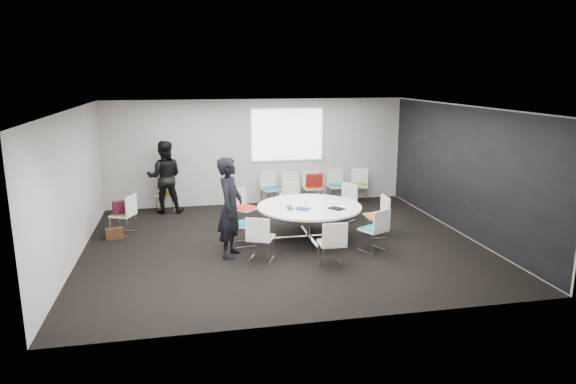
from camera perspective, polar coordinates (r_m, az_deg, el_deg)
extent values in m
cube|color=black|center=(10.74, -0.62, -5.83)|extent=(8.00, 7.00, 0.04)
cube|color=white|center=(10.18, -0.66, 9.47)|extent=(8.00, 7.00, 0.04)
cube|color=#B4AFAA|center=(13.79, -3.40, 4.46)|extent=(8.00, 0.04, 2.80)
cube|color=#B4AFAA|center=(7.05, 4.75, -3.98)|extent=(8.00, 0.04, 2.80)
cube|color=#B4AFAA|center=(10.41, -22.93, 0.61)|extent=(0.04, 7.00, 2.80)
cube|color=#B4AFAA|center=(11.79, 18.94, 2.30)|extent=(0.04, 7.00, 2.80)
cube|color=black|center=(11.78, 18.81, 2.29)|extent=(0.01, 6.94, 2.74)
cube|color=silver|center=(11.03, 2.35, -5.00)|extent=(0.90, 0.90, 0.08)
cylinder|color=silver|center=(10.93, 2.37, -3.38)|extent=(0.10, 0.10, 0.65)
cylinder|color=white|center=(10.84, 2.39, -1.64)|extent=(2.20, 2.20, 0.04)
cube|color=white|center=(13.81, -0.08, 6.38)|extent=(1.90, 0.03, 1.35)
cube|color=silver|center=(11.32, 9.68, -3.81)|extent=(0.43, 0.43, 0.42)
cube|color=white|center=(11.25, 9.73, -2.69)|extent=(0.45, 0.47, 0.04)
cube|color=#DF5818|center=(11.24, 9.73, -2.54)|extent=(0.39, 0.41, 0.03)
cube|color=white|center=(11.27, 10.76, -1.49)|extent=(0.04, 0.46, 0.42)
cube|color=silver|center=(12.39, 6.24, -2.21)|extent=(0.58, 0.58, 0.42)
cube|color=white|center=(12.34, 6.26, -1.18)|extent=(0.62, 0.63, 0.04)
cube|color=#0C6286|center=(12.33, 6.27, -1.04)|extent=(0.54, 0.55, 0.03)
cube|color=white|center=(12.45, 6.88, 0.02)|extent=(0.29, 0.40, 0.42)
cube|color=silver|center=(12.47, 0.60, -2.04)|extent=(0.46, 0.46, 0.42)
cube|color=white|center=(12.41, 0.60, -1.01)|extent=(0.50, 0.48, 0.04)
cube|color=#696015|center=(12.40, 0.60, -0.88)|extent=(0.44, 0.42, 0.03)
cube|color=white|center=(12.55, 0.31, 0.23)|extent=(0.46, 0.08, 0.42)
cube|color=silver|center=(11.82, -4.66, -2.93)|extent=(0.59, 0.59, 0.42)
cube|color=white|center=(11.76, -4.68, -1.86)|extent=(0.64, 0.63, 0.04)
cube|color=red|center=(11.75, -4.69, -1.71)|extent=(0.55, 0.55, 0.03)
cube|color=white|center=(11.84, -5.46, -0.62)|extent=(0.37, 0.33, 0.42)
cube|color=silver|center=(10.63, -4.94, -4.78)|extent=(0.45, 0.45, 0.42)
cube|color=white|center=(10.56, -4.96, -3.60)|extent=(0.48, 0.50, 0.04)
cube|color=#0A6A89|center=(10.55, -4.96, -3.44)|extent=(0.41, 0.43, 0.03)
cube|color=white|center=(10.46, -6.11, -2.48)|extent=(0.08, 0.46, 0.42)
cube|color=silver|center=(9.77, -3.02, -6.39)|extent=(0.56, 0.56, 0.42)
cube|color=white|center=(9.69, -3.04, -5.11)|extent=(0.60, 0.59, 0.04)
cube|color=#607015|center=(9.68, -3.04, -4.94)|extent=(0.52, 0.51, 0.03)
cube|color=white|center=(9.43, -3.40, -4.17)|extent=(0.43, 0.22, 0.42)
cube|color=silver|center=(9.49, 4.85, -7.02)|extent=(0.43, 0.43, 0.42)
cube|color=white|center=(9.41, 4.87, -5.70)|extent=(0.47, 0.45, 0.04)
cube|color=#D75018|center=(9.40, 4.88, -5.53)|extent=(0.41, 0.39, 0.03)
cube|color=white|center=(9.14, 5.24, -4.75)|extent=(0.46, 0.05, 0.42)
cube|color=silver|center=(10.38, 9.42, -5.36)|extent=(0.56, 0.56, 0.42)
cube|color=white|center=(10.31, 9.47, -4.15)|extent=(0.61, 0.60, 0.04)
cube|color=#087B7C|center=(10.30, 9.47, -3.99)|extent=(0.53, 0.52, 0.03)
cube|color=white|center=(10.11, 10.39, -3.17)|extent=(0.43, 0.24, 0.42)
cube|color=silver|center=(13.71, -1.85, -0.64)|extent=(0.53, 0.53, 0.42)
cube|color=white|center=(13.66, -1.85, 0.29)|extent=(0.57, 0.56, 0.04)
cube|color=#0D6485|center=(13.65, -1.85, 0.42)|extent=(0.50, 0.49, 0.03)
cube|color=white|center=(13.79, -2.27, 1.39)|extent=(0.45, 0.18, 0.42)
cube|color=silver|center=(13.76, 0.35, -0.59)|extent=(0.45, 0.45, 0.42)
cube|color=white|center=(13.71, 0.35, 0.35)|extent=(0.50, 0.48, 0.04)
cube|color=olive|center=(13.70, 0.35, 0.47)|extent=(0.43, 0.41, 0.03)
cube|color=white|center=(13.86, 0.25, 1.47)|extent=(0.46, 0.08, 0.42)
cube|color=silver|center=(13.89, 2.70, -0.47)|extent=(0.43, 0.43, 0.42)
cube|color=white|center=(13.84, 2.71, 0.46)|extent=(0.48, 0.46, 0.04)
cube|color=#D95113|center=(13.83, 2.71, 0.58)|extent=(0.41, 0.39, 0.03)
cube|color=white|center=(13.99, 2.48, 1.56)|extent=(0.46, 0.05, 0.42)
cube|color=silver|center=(14.12, 5.47, -0.29)|extent=(0.43, 0.43, 0.42)
cube|color=white|center=(14.07, 5.49, 0.62)|extent=(0.48, 0.46, 0.04)
cube|color=#0A837F|center=(14.06, 5.49, 0.74)|extent=(0.41, 0.39, 0.03)
cube|color=white|center=(14.22, 5.24, 1.70)|extent=(0.46, 0.05, 0.42)
cube|color=silver|center=(14.28, 7.90, -0.21)|extent=(0.54, 0.54, 0.42)
cube|color=white|center=(14.23, 7.93, 0.70)|extent=(0.58, 0.57, 0.04)
cube|color=olive|center=(14.22, 7.93, 0.81)|extent=(0.50, 0.49, 0.03)
cube|color=white|center=(14.39, 7.96, 1.77)|extent=(0.45, 0.19, 0.42)
cube|color=silver|center=(11.85, -17.79, -3.50)|extent=(0.55, 0.55, 0.42)
cube|color=white|center=(11.78, -17.87, -2.42)|extent=(0.58, 0.59, 0.04)
cube|color=#6F6316|center=(11.78, -17.88, -2.28)|extent=(0.50, 0.52, 0.03)
cube|color=white|center=(11.63, -17.04, -1.40)|extent=(0.21, 0.44, 0.42)
cube|color=silver|center=(13.54, -13.37, -1.17)|extent=(0.49, 0.49, 0.42)
cube|color=white|center=(13.49, -13.42, -0.23)|extent=(0.53, 0.52, 0.04)
cube|color=brown|center=(13.48, -13.43, -0.10)|extent=(0.46, 0.45, 0.03)
cube|color=white|center=(13.64, -13.28, 0.92)|extent=(0.46, 0.12, 0.42)
imported|color=black|center=(9.82, -6.44, -1.72)|extent=(0.69, 0.83, 1.94)
imported|color=black|center=(13.24, -13.55, 1.63)|extent=(0.93, 0.74, 1.83)
imported|color=#333338|center=(10.63, 0.42, -1.74)|extent=(0.21, 0.32, 0.02)
cube|color=silver|center=(10.82, -0.86, -0.83)|extent=(0.08, 0.30, 0.22)
cube|color=black|center=(10.62, 5.41, -1.83)|extent=(0.35, 0.37, 0.02)
cube|color=navy|center=(10.55, 1.65, -1.86)|extent=(0.33, 0.32, 0.03)
cube|color=white|center=(11.21, 4.99, -1.07)|extent=(0.36, 0.36, 0.00)
cube|color=white|center=(10.84, 5.82, -1.58)|extent=(0.33, 0.25, 0.00)
cylinder|color=white|center=(10.98, 1.99, -1.09)|extent=(0.08, 0.08, 0.09)
cube|color=black|center=(10.62, 5.33, -1.85)|extent=(0.15, 0.09, 0.01)
cube|color=#411122|center=(11.74, -17.93, -1.58)|extent=(0.42, 0.31, 0.28)
cube|color=#442815|center=(11.59, -18.71, -4.39)|extent=(0.38, 0.23, 0.24)
cube|color=#A31814|center=(13.58, 2.93, 1.34)|extent=(0.44, 0.17, 0.36)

